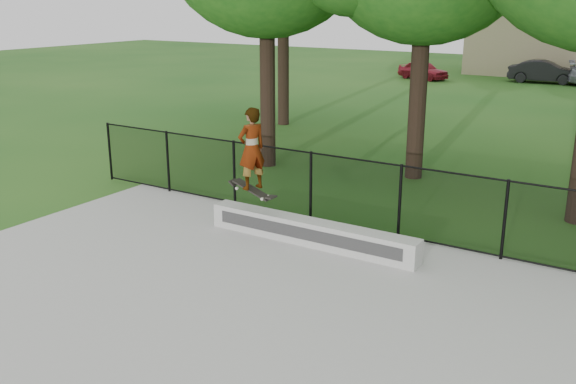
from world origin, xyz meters
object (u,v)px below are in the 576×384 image
object	(u,v)px
grind_ledge	(310,232)
skater_airborne	(252,151)
car_b	(544,72)
car_a	(423,70)

from	to	relation	value
grind_ledge	skater_airborne	xyz separation A→B (m)	(-1.19, -0.23, 1.50)
car_b	skater_airborne	bearing A→B (deg)	175.85
skater_airborne	car_a	bearing A→B (deg)	103.93
car_b	grind_ledge	bearing A→B (deg)	178.24
grind_ledge	skater_airborne	bearing A→B (deg)	-169.25
car_a	car_b	world-z (taller)	car_b
skater_airborne	car_b	bearing A→B (deg)	90.51
grind_ledge	skater_airborne	size ratio (longest dim) A/B	2.42
grind_ledge	car_b	world-z (taller)	car_b
car_a	car_b	bearing A→B (deg)	-53.63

